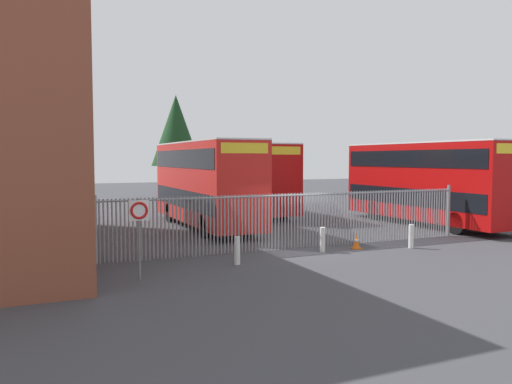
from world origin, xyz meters
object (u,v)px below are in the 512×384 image
Objects in this scene: double_decker_bus_behind_fence_right at (205,181)px; traffic_cone_by_gate at (356,242)px; bollard_center_front at (322,240)px; double_decker_bus_behind_fence_left at (245,176)px; bollard_near_right at (411,236)px; speed_limit_sign_post at (139,220)px; double_decker_bus_near_gate at (426,180)px; bollard_near_left at (237,251)px.

double_decker_bus_behind_fence_right reaches higher than traffic_cone_by_gate.
double_decker_bus_behind_fence_right is 11.38× the size of bollard_center_front.
double_decker_bus_behind_fence_left is 14.49m from bollard_near_right.
bollard_center_front is at bearing 12.93° from speed_limit_sign_post.
double_decker_bus_near_gate is at bearing 20.98° from speed_limit_sign_post.
bollard_near_right is (1.21, -14.31, -1.95)m from double_decker_bus_behind_fence_left.
double_decker_bus_near_gate reaches higher than bollard_center_front.
bollard_center_front is at bearing -153.24° from double_decker_bus_near_gate.
bollard_near_left is at bearing -170.74° from traffic_cone_by_gate.
double_decker_bus_behind_fence_left is 11.38× the size of bollard_near_left.
bollard_near_left is 3.92m from bollard_center_front.
bollard_near_right is 11.04m from speed_limit_sign_post.
bollard_near_right is (7.51, 0.14, 0.00)m from bollard_near_left.
double_decker_bus_behind_fence_right is 18.32× the size of traffic_cone_by_gate.
double_decker_bus_behind_fence_right reaches higher than speed_limit_sign_post.
bollard_near_left is at bearing -157.22° from double_decker_bus_near_gate.
double_decker_bus_behind_fence_left reaches higher than bollard_near_left.
double_decker_bus_behind_fence_left is 1.00× the size of double_decker_bus_behind_fence_right.
bollard_near_left is (-6.29, -14.45, -1.95)m from double_decker_bus_behind_fence_left.
bollard_center_front is 0.40× the size of speed_limit_sign_post.
double_decker_bus_behind_fence_right is 11.46m from speed_limit_sign_post.
double_decker_bus_behind_fence_right is 4.50× the size of speed_limit_sign_post.
bollard_near_right is 0.40× the size of speed_limit_sign_post.
speed_limit_sign_post is (-5.31, -10.14, -0.65)m from double_decker_bus_behind_fence_right.
double_decker_bus_behind_fence_right is at bearing 161.05° from double_decker_bus_near_gate.
speed_limit_sign_post reaches higher than bollard_near_right.
double_decker_bus_behind_fence_right is at bearing 121.44° from bollard_near_right.
bollard_near_left is (-13.05, -5.48, -1.95)m from double_decker_bus_near_gate.
bollard_center_front is at bearing -77.18° from double_decker_bus_behind_fence_right.
bollard_near_left is (-1.90, -9.30, -1.95)m from double_decker_bus_behind_fence_right.
bollard_center_front is 1.60m from traffic_cone_by_gate.
bollard_near_right is (3.67, -0.69, 0.00)m from bollard_center_front.
bollard_near_left and bollard_center_front have the same top height.
bollard_center_front is 1.61× the size of traffic_cone_by_gate.
bollard_near_left and bollard_near_right have the same top height.
bollard_near_left is 5.50m from traffic_cone_by_gate.
bollard_center_front reaches higher than traffic_cone_by_gate.
speed_limit_sign_post is at bearing -122.42° from double_decker_bus_behind_fence_left.
bollard_near_left is at bearing -167.74° from bollard_center_front.
bollard_near_right is at bearing -136.07° from double_decker_bus_near_gate.
speed_limit_sign_post is (-9.70, -15.28, -0.65)m from double_decker_bus_behind_fence_left.
double_decker_bus_near_gate is 11.38× the size of bollard_near_left.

